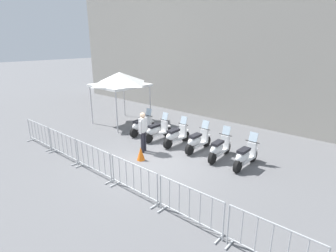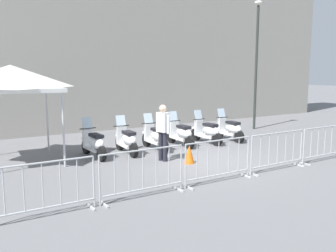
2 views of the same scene
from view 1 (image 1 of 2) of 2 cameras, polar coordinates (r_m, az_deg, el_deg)
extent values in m
plane|color=slate|center=(10.39, -3.31, -8.13)|extent=(120.00, 120.00, 0.00)
cube|color=#9E998E|center=(16.30, 18.20, 21.11)|extent=(28.07, 3.35, 11.42)
cylinder|color=black|center=(14.02, -3.70, -0.09)|extent=(0.18, 0.49, 0.48)
cylinder|color=black|center=(13.16, -7.26, -1.41)|extent=(0.18, 0.49, 0.48)
cube|color=white|center=(13.57, -5.43, -0.57)|extent=(0.35, 0.89, 0.10)
ellipsoid|color=white|center=(13.30, -6.28, 0.11)|extent=(0.43, 0.87, 0.40)
cube|color=black|center=(13.26, -6.22, 1.05)|extent=(0.33, 0.62, 0.10)
cube|color=white|center=(13.79, -4.24, 0.94)|extent=(0.35, 0.17, 0.60)
cylinder|color=black|center=(13.70, -4.27, 2.26)|extent=(0.56, 0.08, 0.04)
cube|color=silver|center=(13.69, -4.15, 3.03)|extent=(0.33, 0.17, 0.35)
cube|color=white|center=(13.94, -3.73, 0.96)|extent=(0.23, 0.34, 0.06)
cylinder|color=black|center=(13.21, -0.21, -1.19)|extent=(0.15, 0.48, 0.48)
cylinder|color=black|center=(12.40, -4.20, -2.54)|extent=(0.15, 0.48, 0.48)
cube|color=white|center=(12.78, -2.14, -1.67)|extent=(0.30, 0.87, 0.10)
ellipsoid|color=white|center=(12.52, -3.07, -0.95)|extent=(0.38, 0.85, 0.40)
cube|color=black|center=(12.47, -2.98, 0.04)|extent=(0.29, 0.61, 0.10)
cube|color=white|center=(12.98, -0.78, -0.09)|extent=(0.34, 0.15, 0.60)
cylinder|color=black|center=(12.89, -0.79, 1.31)|extent=(0.56, 0.05, 0.04)
cube|color=silver|center=(12.87, -0.64, 2.12)|extent=(0.32, 0.15, 0.35)
cube|color=white|center=(13.12, -0.21, -0.08)|extent=(0.21, 0.32, 0.06)
cylinder|color=black|center=(12.60, 3.71, -2.18)|extent=(0.15, 0.48, 0.48)
cylinder|color=black|center=(11.71, -0.02, -3.75)|extent=(0.15, 0.48, 0.48)
cube|color=white|center=(12.13, 1.92, -2.76)|extent=(0.30, 0.87, 0.10)
ellipsoid|color=white|center=(11.85, 1.07, -2.03)|extent=(0.38, 0.85, 0.40)
cube|color=black|center=(11.80, 1.17, -0.99)|extent=(0.29, 0.61, 0.10)
cube|color=white|center=(12.36, 3.21, -1.06)|extent=(0.34, 0.15, 0.60)
cylinder|color=black|center=(12.26, 3.24, 0.40)|extent=(0.56, 0.05, 0.04)
cube|color=silver|center=(12.24, 3.39, 1.26)|extent=(0.32, 0.15, 0.35)
cube|color=white|center=(12.51, 3.73, -1.02)|extent=(0.21, 0.32, 0.06)
cylinder|color=black|center=(12.08, 8.20, -3.25)|extent=(0.15, 0.48, 0.48)
cylinder|color=black|center=(11.13, 4.65, -4.99)|extent=(0.15, 0.48, 0.48)
cube|color=white|center=(11.58, 6.51, -3.90)|extent=(0.30, 0.87, 0.10)
ellipsoid|color=white|center=(11.28, 5.73, -3.17)|extent=(0.38, 0.85, 0.40)
cube|color=black|center=(11.23, 5.86, -2.08)|extent=(0.29, 0.61, 0.10)
cube|color=white|center=(11.82, 7.77, -2.09)|extent=(0.34, 0.15, 0.60)
cylinder|color=black|center=(11.71, 7.84, -0.57)|extent=(0.56, 0.05, 0.04)
cube|color=silver|center=(11.70, 8.01, 0.32)|extent=(0.32, 0.15, 0.35)
cube|color=white|center=(11.98, 8.26, -2.04)|extent=(0.21, 0.32, 0.06)
cylinder|color=black|center=(11.49, 12.41, -4.62)|extent=(0.18, 0.49, 0.48)
cylinder|color=black|center=(10.46, 9.47, -6.73)|extent=(0.18, 0.49, 0.48)
cube|color=white|center=(10.95, 11.02, -5.43)|extent=(0.36, 0.89, 0.10)
ellipsoid|color=white|center=(10.63, 10.42, -4.73)|extent=(0.44, 0.87, 0.40)
cube|color=black|center=(10.57, 10.56, -3.58)|extent=(0.33, 0.62, 0.10)
cube|color=white|center=(11.22, 12.11, -3.45)|extent=(0.35, 0.17, 0.60)
cylinder|color=black|center=(11.11, 12.22, -1.86)|extent=(0.56, 0.09, 0.04)
cube|color=silver|center=(11.09, 12.39, -0.92)|extent=(0.33, 0.17, 0.35)
cube|color=white|center=(11.39, 12.50, -3.36)|extent=(0.23, 0.34, 0.06)
cylinder|color=black|center=(11.02, 17.71, -6.05)|extent=(0.14, 0.48, 0.48)
cylinder|color=black|center=(9.99, 14.67, -8.31)|extent=(0.14, 0.48, 0.48)
cube|color=white|center=(10.49, 16.28, -6.93)|extent=(0.29, 0.87, 0.10)
ellipsoid|color=white|center=(10.16, 15.70, -6.22)|extent=(0.37, 0.84, 0.40)
cube|color=black|center=(10.10, 15.88, -5.02)|extent=(0.29, 0.60, 0.10)
cube|color=white|center=(10.75, 17.44, -4.86)|extent=(0.34, 0.14, 0.60)
cylinder|color=black|center=(10.63, 17.60, -3.21)|extent=(0.56, 0.04, 0.04)
cube|color=silver|center=(10.61, 17.81, -2.23)|extent=(0.32, 0.14, 0.35)
cube|color=white|center=(10.92, 17.84, -4.76)|extent=(0.20, 0.32, 0.06)
cube|color=#B2B5B7|center=(14.27, -27.10, -2.69)|extent=(0.05, 0.44, 0.04)
cube|color=#B2B5B7|center=(12.69, -23.87, -4.67)|extent=(0.05, 0.44, 0.04)
cylinder|color=#B2B5B7|center=(14.19, -27.50, -0.70)|extent=(0.04, 0.04, 1.05)
cylinder|color=#B2B5B7|center=(12.45, -23.99, -2.61)|extent=(0.04, 0.04, 1.05)
cylinder|color=#B2B5B7|center=(13.16, -26.17, 0.56)|extent=(1.97, 0.10, 0.04)
cylinder|color=#B2B5B7|center=(13.42, -25.67, -2.99)|extent=(1.97, 0.10, 0.04)
cylinder|color=#B2B5B7|center=(13.87, -27.03, -0.64)|extent=(0.02, 0.02, 0.87)
cylinder|color=#B2B5B7|center=(13.58, -26.49, -0.93)|extent=(0.02, 0.02, 0.87)
cylinder|color=#B2B5B7|center=(13.29, -25.92, -1.23)|extent=(0.02, 0.02, 0.87)
cylinder|color=#B2B5B7|center=(13.00, -25.32, -1.55)|extent=(0.02, 0.02, 0.87)
cylinder|color=#B2B5B7|center=(12.71, -24.70, -1.88)|extent=(0.02, 0.02, 0.87)
cube|color=#B2B5B7|center=(12.45, -23.30, -5.01)|extent=(0.05, 0.44, 0.04)
cube|color=#B2B5B7|center=(10.96, -18.97, -7.61)|extent=(0.05, 0.44, 0.04)
cylinder|color=#B2B5B7|center=(12.35, -23.75, -2.75)|extent=(0.04, 0.04, 1.05)
cylinder|color=#B2B5B7|center=(10.69, -19.02, -5.29)|extent=(0.04, 0.04, 1.05)
cylinder|color=#B2B5B7|center=(11.33, -21.86, -1.46)|extent=(1.97, 0.10, 0.04)
cylinder|color=#B2B5B7|center=(11.63, -21.37, -5.51)|extent=(1.97, 0.10, 0.04)
cylinder|color=#B2B5B7|center=(12.03, -23.10, -2.72)|extent=(0.02, 0.02, 0.87)
cylinder|color=#B2B5B7|center=(11.75, -22.37, -3.11)|extent=(0.02, 0.02, 0.87)
cylinder|color=#B2B5B7|center=(11.48, -21.61, -3.51)|extent=(0.02, 0.02, 0.87)
cylinder|color=#B2B5B7|center=(11.20, -20.81, -3.93)|extent=(0.02, 0.02, 0.87)
cylinder|color=#B2B5B7|center=(10.93, -19.96, -4.38)|extent=(0.02, 0.02, 0.87)
cube|color=#B2B5B7|center=(10.73, -18.20, -8.06)|extent=(0.05, 0.44, 0.04)
cube|color=#B2B5B7|center=(9.37, -12.22, -11.50)|extent=(0.05, 0.44, 0.04)
cylinder|color=#B2B5B7|center=(10.60, -18.69, -5.47)|extent=(0.04, 0.04, 1.05)
cylinder|color=#B2B5B7|center=(9.08, -12.13, -8.89)|extent=(0.04, 0.04, 1.05)
cylinder|color=#B2B5B7|center=(9.61, -15.93, -4.21)|extent=(1.97, 0.10, 0.04)
cylinder|color=#B2B5B7|center=(9.96, -15.51, -8.86)|extent=(1.97, 0.10, 0.04)
cylinder|color=#B2B5B7|center=(10.30, -17.78, -5.51)|extent=(0.02, 0.02, 0.87)
cylinder|color=#B2B5B7|center=(10.04, -16.78, -6.03)|extent=(0.02, 0.02, 0.87)
cylinder|color=#B2B5B7|center=(9.78, -15.72, -6.58)|extent=(0.02, 0.02, 0.87)
cylinder|color=#B2B5B7|center=(9.53, -14.60, -7.15)|extent=(0.02, 0.02, 0.87)
cylinder|color=#B2B5B7|center=(9.28, -13.41, -7.75)|extent=(0.02, 0.02, 0.87)
cube|color=#B2B5B7|center=(9.17, -11.14, -12.10)|extent=(0.05, 0.44, 0.04)
cube|color=#B2B5B7|center=(8.02, -2.67, -16.56)|extent=(0.05, 0.44, 0.04)
cylinder|color=#B2B5B7|center=(8.99, -11.65, -9.13)|extent=(0.04, 0.04, 1.05)
cylinder|color=#B2B5B7|center=(7.70, -2.28, -13.68)|extent=(0.04, 0.04, 1.05)
cylinder|color=#B2B5B7|center=(8.07, -7.52, -8.00)|extent=(1.97, 0.10, 0.04)
cylinder|color=#B2B5B7|center=(8.48, -7.27, -13.30)|extent=(1.97, 0.10, 0.04)
cylinder|color=#B2B5B7|center=(8.72, -10.34, -9.28)|extent=(0.02, 0.02, 0.87)
cylinder|color=#B2B5B7|center=(8.49, -8.91, -9.99)|extent=(0.02, 0.02, 0.87)
cylinder|color=#B2B5B7|center=(8.27, -7.39, -10.72)|extent=(0.02, 0.02, 0.87)
cylinder|color=#B2B5B7|center=(8.05, -5.79, -11.48)|extent=(0.02, 0.02, 0.87)
cylinder|color=#B2B5B7|center=(7.85, -4.09, -12.28)|extent=(0.02, 0.02, 0.87)
cube|color=#B2B5B7|center=(7.86, -1.12, -17.32)|extent=(0.05, 0.44, 0.04)
cube|color=#B2B5B7|center=(7.04, 10.91, -22.59)|extent=(0.05, 0.44, 0.04)
cylinder|color=#B2B5B7|center=(7.63, -1.60, -13.99)|extent=(0.04, 0.04, 1.05)
cylinder|color=#B2B5B7|center=(6.69, 11.79, -19.53)|extent=(0.04, 0.04, 1.05)
cylinder|color=#B2B5B7|center=(6.82, 4.67, -13.05)|extent=(1.97, 0.10, 0.04)
cylinder|color=#B2B5B7|center=(7.31, 4.49, -18.92)|extent=(1.97, 0.10, 0.04)
cylinder|color=#B2B5B7|center=(7.39, 0.34, -14.28)|extent=(0.02, 0.02, 0.87)
cylinder|color=#B2B5B7|center=(7.22, 2.40, -15.17)|extent=(0.02, 0.02, 0.87)
cylinder|color=#B2B5B7|center=(7.06, 4.58, -16.08)|extent=(0.02, 0.02, 0.87)
cylinder|color=#B2B5B7|center=(6.90, 6.88, -17.02)|extent=(0.02, 0.02, 0.87)
cylinder|color=#B2B5B7|center=(6.76, 9.30, -17.96)|extent=(0.02, 0.02, 0.87)
cube|color=#B2B5B7|center=(6.94, 13.06, -23.41)|extent=(0.05, 0.44, 0.04)
cylinder|color=#B2B5B7|center=(6.65, 12.75, -19.88)|extent=(0.04, 0.04, 1.05)
cylinder|color=#B2B5B7|center=(6.06, 21.77, -18.84)|extent=(1.97, 0.10, 0.04)
cylinder|color=#B2B5B7|center=(6.49, 15.52, -20.20)|extent=(0.02, 0.02, 0.87)
cylinder|color=#B2B5B7|center=(6.40, 18.35, -21.13)|extent=(0.02, 0.02, 0.87)
cylinder|color=#B2B5B7|center=(6.32, 21.29, -22.03)|extent=(0.02, 0.02, 0.87)
cylinder|color=#B2B5B7|center=(6.26, 24.33, -22.90)|extent=(0.02, 0.02, 0.87)
cylinder|color=#23232D|center=(11.29, -5.49, -3.51)|extent=(0.14, 0.14, 0.90)
cylinder|color=#23232D|center=(11.44, -5.04, -3.22)|extent=(0.14, 0.14, 0.90)
cube|color=silver|center=(11.12, -5.37, 0.24)|extent=(0.32, 0.41, 0.60)
sphere|color=beige|center=(11.00, -5.44, 2.33)|extent=(0.22, 0.22, 0.22)
cylinder|color=silver|center=(10.95, -5.96, -0.34)|extent=(0.09, 0.09, 0.55)
cylinder|color=silver|center=(11.32, -4.80, 0.32)|extent=(0.09, 0.09, 0.55)
cylinder|color=silver|center=(15.60, -16.07, 4.27)|extent=(0.06, 0.06, 2.15)
cylinder|color=silver|center=(13.71, -10.89, 2.84)|extent=(0.06, 0.06, 2.15)
cylinder|color=silver|center=(16.89, -9.33, 5.74)|extent=(0.06, 0.06, 2.15)
cylinder|color=silver|center=(15.16, -3.82, 4.56)|extent=(0.06, 0.06, 2.15)
cube|color=white|center=(15.07, -10.26, 8.60)|extent=(2.59, 2.59, 0.12)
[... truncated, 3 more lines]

